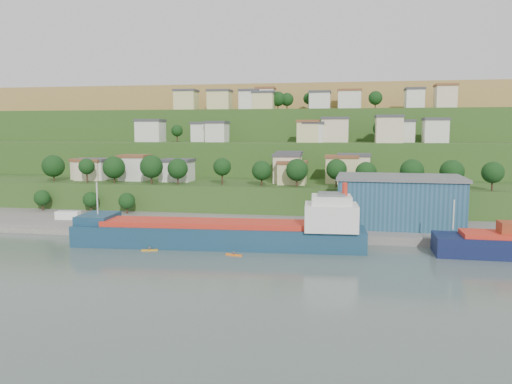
% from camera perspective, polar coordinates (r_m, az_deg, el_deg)
% --- Properties ---
extents(ground, '(500.00, 500.00, 0.00)m').
position_cam_1_polar(ground, '(106.85, -4.72, -7.15)').
color(ground, '#4D5D59').
rests_on(ground, ground).
extents(quay, '(220.00, 26.00, 4.00)m').
position_cam_1_polar(quay, '(130.99, 6.96, -4.55)').
color(quay, slate).
rests_on(quay, ground).
extents(pebble_beach, '(40.00, 18.00, 2.40)m').
position_cam_1_polar(pebble_beach, '(149.14, -23.40, -3.67)').
color(pebble_beach, slate).
rests_on(pebble_beach, ground).
extents(hillside, '(360.00, 210.96, 96.00)m').
position_cam_1_polar(hillside, '(271.41, 4.31, 1.44)').
color(hillside, '#284719').
rests_on(hillside, ground).
extents(cargo_ship_near, '(66.36, 14.16, 16.93)m').
position_cam_1_polar(cargo_ship_near, '(113.39, -3.32, -4.91)').
color(cargo_ship_near, '#133547').
rests_on(cargo_ship_near, ground).
extents(warehouse, '(31.70, 20.17, 12.80)m').
position_cam_1_polar(warehouse, '(132.21, 16.01, -0.96)').
color(warehouse, navy).
rests_on(warehouse, quay).
extents(caravan, '(6.59, 3.28, 2.96)m').
position_cam_1_polar(caravan, '(146.73, -20.69, -2.65)').
color(caravan, white).
rests_on(caravan, pebble_beach).
extents(dinghy, '(4.12, 2.53, 0.77)m').
position_cam_1_polar(dinghy, '(138.95, -18.75, -3.54)').
color(dinghy, silver).
rests_on(dinghy, pebble_beach).
extents(kayak_orange, '(3.64, 1.47, 0.90)m').
position_cam_1_polar(kayak_orange, '(105.89, -2.56, -7.11)').
color(kayak_orange, orange).
rests_on(kayak_orange, ground).
extents(kayak_yellow, '(3.61, 1.51, 0.89)m').
position_cam_1_polar(kayak_yellow, '(112.37, -12.06, -6.44)').
color(kayak_yellow, orange).
rests_on(kayak_yellow, ground).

